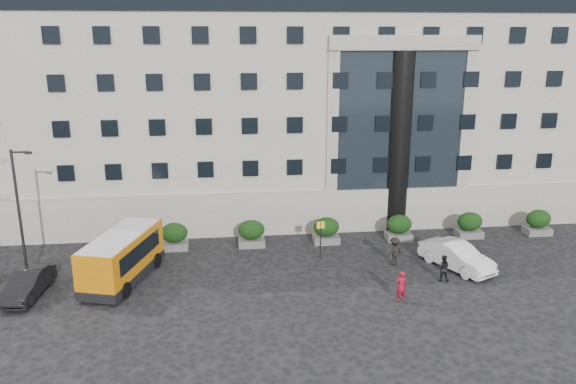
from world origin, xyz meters
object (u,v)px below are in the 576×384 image
at_px(street_lamp, 20,213).
at_px(pedestrian_a, 401,286).
at_px(hedge_c, 326,230).
at_px(white_taxi, 457,256).
at_px(minibus, 122,255).
at_px(parked_car_b, 28,284).
at_px(hedge_d, 399,227).
at_px(bus_stop_sign, 321,233).
at_px(red_truck, 69,200).
at_px(parked_car_d, 11,214).
at_px(hedge_f, 538,222).
at_px(pedestrian_b, 443,268).
at_px(hedge_a, 174,236).
at_px(pedestrian_c, 394,251).
at_px(hedge_b, 252,233).
at_px(hedge_e, 470,225).

height_order(street_lamp, pedestrian_a, street_lamp).
xyz_separation_m(hedge_c, white_taxi, (7.21, -5.32, -0.11)).
xyz_separation_m(minibus, parked_car_b, (-4.90, -1.59, -0.84)).
distance_m(street_lamp, parked_car_b, 3.97).
distance_m(hedge_c, hedge_d, 5.20).
distance_m(bus_stop_sign, minibus, 12.26).
distance_m(hedge_d, red_truck, 25.64).
relative_size(hedge_c, parked_car_d, 0.37).
relative_size(hedge_c, pedestrian_a, 1.05).
relative_size(bus_stop_sign, red_truck, 0.46).
bearing_deg(pedestrian_a, hedge_f, -150.72).
distance_m(red_truck, pedestrian_b, 28.98).
bearing_deg(hedge_d, hedge_a, 180.00).
relative_size(hedge_c, pedestrian_b, 1.15).
relative_size(hedge_c, pedestrian_c, 1.00).
bearing_deg(parked_car_d, hedge_b, -25.32).
height_order(hedge_f, minibus, minibus).
height_order(parked_car_d, pedestrian_b, pedestrian_b).
bearing_deg(minibus, red_truck, 132.66).
bearing_deg(bus_stop_sign, red_truck, 149.74).
bearing_deg(hedge_f, parked_car_b, -169.31).
bearing_deg(minibus, pedestrian_b, 9.69).
bearing_deg(parked_car_b, hedge_f, 16.06).
bearing_deg(hedge_f, red_truck, 167.25).
distance_m(hedge_a, street_lamp, 9.89).
relative_size(hedge_e, minibus, 0.26).
xyz_separation_m(hedge_c, pedestrian_c, (3.53, -4.40, -0.00)).
bearing_deg(white_taxi, street_lamp, 152.98).
xyz_separation_m(hedge_a, hedge_d, (15.60, 0.00, 0.00)).
xyz_separation_m(street_lamp, white_taxi, (25.55, -0.52, -3.55)).
distance_m(hedge_a, hedge_c, 10.40).
bearing_deg(pedestrian_a, parked_car_d, -38.25).
distance_m(hedge_e, red_truck, 30.63).
height_order(hedge_d, pedestrian_b, hedge_d).
bearing_deg(parked_car_b, white_taxi, 7.65).
xyz_separation_m(hedge_c, pedestrian_a, (2.43, -9.25, -0.05)).
distance_m(hedge_d, hedge_f, 10.40).
bearing_deg(red_truck, hedge_f, -25.69).
bearing_deg(hedge_b, minibus, -148.75).
bearing_deg(pedestrian_a, street_lamp, -17.87).
distance_m(hedge_e, pedestrian_b, 8.42).
height_order(hedge_c, parked_car_d, hedge_c).
bearing_deg(hedge_c, parked_car_d, 162.93).
distance_m(hedge_d, hedge_e, 5.20).
relative_size(red_truck, pedestrian_a, 3.14).
height_order(parked_car_b, pedestrian_b, pedestrian_b).
bearing_deg(street_lamp, red_truck, 93.85).
xyz_separation_m(hedge_b, hedge_e, (15.60, 0.00, 0.00)).
bearing_deg(minibus, pedestrian_c, 17.68).
height_order(bus_stop_sign, parked_car_b, bus_stop_sign).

